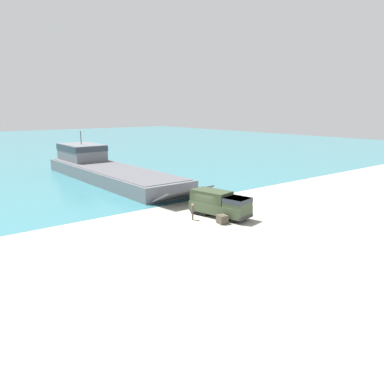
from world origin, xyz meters
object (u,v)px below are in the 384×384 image
Objects in this scene: landing_craft at (103,167)px; soldier_on_ramp at (193,210)px; military_truck at (220,204)px; cargo_crate at (222,219)px.

landing_craft reaches higher than soldier_on_ramp.
landing_craft is at bearing -69.26° from soldier_on_ramp.
military_truck is at bearing -169.17° from soldier_on_ramp.
military_truck reaches higher than soldier_on_ramp.
military_truck is at bearing 53.71° from cargo_crate.
landing_craft is 30.01m from military_truck.
landing_craft reaches higher than military_truck.
landing_craft is at bearing 168.07° from military_truck.
landing_craft is at bearing 86.79° from cargo_crate.
military_truck is 2.67m from cargo_crate.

